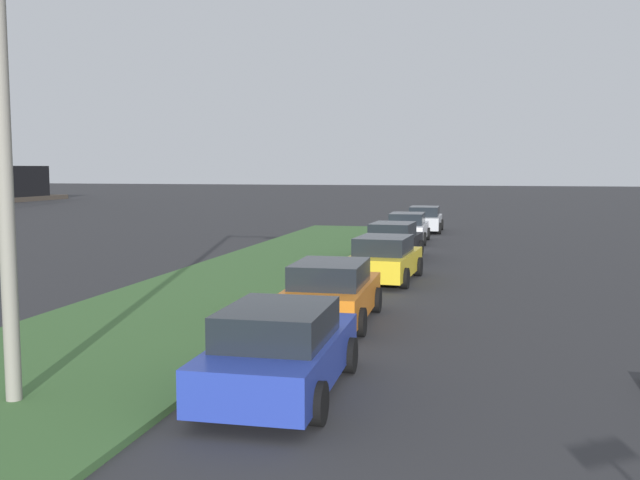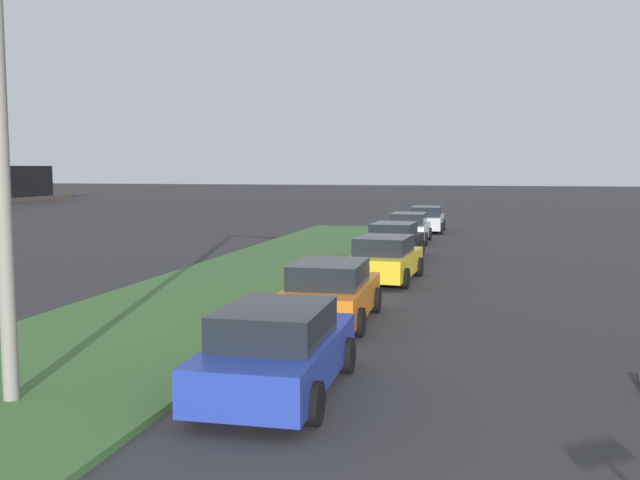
# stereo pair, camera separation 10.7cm
# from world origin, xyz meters

# --- Properties ---
(grass_median) EXTENTS (60.00, 6.00, 0.12)m
(grass_median) POSITION_xyz_m (10.00, 7.31, 0.06)
(grass_median) COLOR #3D6633
(grass_median) RESTS_ON ground
(parked_car_blue) EXTENTS (4.34, 2.10, 1.47)m
(parked_car_blue) POSITION_xyz_m (7.84, 2.97, 0.72)
(parked_car_blue) COLOR #23389E
(parked_car_blue) RESTS_ON ground
(parked_car_orange) EXTENTS (4.35, 2.11, 1.47)m
(parked_car_orange) POSITION_xyz_m (13.33, 3.34, 0.72)
(parked_car_orange) COLOR orange
(parked_car_orange) RESTS_ON ground
(parked_car_yellow) EXTENTS (4.39, 2.20, 1.47)m
(parked_car_yellow) POSITION_xyz_m (19.88, 3.02, 0.72)
(parked_car_yellow) COLOR gold
(parked_car_yellow) RESTS_ON ground
(parked_car_black) EXTENTS (4.38, 2.18, 1.47)m
(parked_car_black) POSITION_xyz_m (25.71, 3.51, 0.72)
(parked_car_black) COLOR black
(parked_car_black) RESTS_ON ground
(parked_car_white) EXTENTS (4.33, 2.08, 1.47)m
(parked_car_white) POSITION_xyz_m (32.22, 3.67, 0.72)
(parked_car_white) COLOR silver
(parked_car_white) RESTS_ON ground
(parked_car_silver) EXTENTS (4.34, 2.09, 1.47)m
(parked_car_silver) POSITION_xyz_m (38.37, 3.38, 0.72)
(parked_car_silver) COLOR #B2B5BA
(parked_car_silver) RESTS_ON ground
(streetlight) EXTENTS (0.47, 2.88, 7.50)m
(streetlight) POSITION_xyz_m (6.26, 6.40, 4.39)
(streetlight) COLOR gray
(streetlight) RESTS_ON ground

